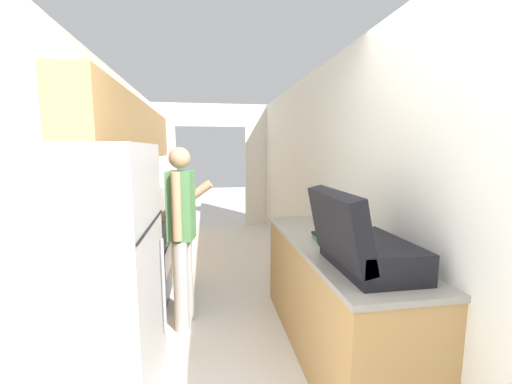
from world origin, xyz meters
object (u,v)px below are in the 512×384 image
Objects in this scene: book_stack at (329,238)px; knife at (136,210)px; person at (182,233)px; refrigerator at (87,289)px; range_oven at (137,261)px; suitcase at (359,244)px.

book_stack reaches higher than knife.
person is at bearing 156.64° from book_stack.
refrigerator is 1.06m from person.
refrigerator reaches higher than book_stack.
range_oven is 0.64× the size of person.
suitcase is (1.56, -0.13, 0.22)m from refrigerator.
person is 4.68× the size of knife.
refrigerator reaches higher than person.
refrigerator is 2.52× the size of suitcase.
knife is (-0.14, 1.95, 0.08)m from refrigerator.
person is (0.46, 0.95, 0.05)m from refrigerator.
range_oven is 2.98× the size of knife.
suitcase reaches higher than book_stack.
suitcase is 2.69m from knife.
range_oven reaches higher than knife.
suitcase is at bearing -4.88° from refrigerator.
person is at bearing -75.13° from knife.
suitcase is at bearing -44.77° from range_oven.
suitcase is 1.88× the size of knife.
book_stack is (1.62, 0.45, 0.10)m from refrigerator.
knife is at bearing 129.34° from suitcase.
refrigerator reaches higher than range_oven.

